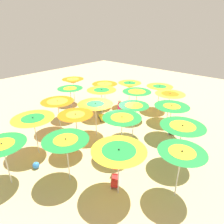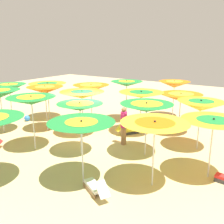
{
  "view_description": "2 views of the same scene",
  "coord_description": "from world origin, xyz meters",
  "px_view_note": "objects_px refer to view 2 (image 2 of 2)",
  "views": [
    {
      "loc": [
        -8.72,
        -7.95,
        6.91
      ],
      "look_at": [
        1.18,
        0.94,
        0.91
      ],
      "focal_mm": 31.72,
      "sensor_mm": 36.0,
      "label": 1
    },
    {
      "loc": [
        7.41,
        -8.98,
        4.56
      ],
      "look_at": [
        0.75,
        0.89,
        1.37
      ],
      "focal_mm": 40.7,
      "sensor_mm": 36.0,
      "label": 2
    }
  ],
  "objects_px": {
    "beach_umbrella_3": "(48,86)",
    "beach_umbrella_6": "(141,95)",
    "beach_umbrella_10": "(201,106)",
    "beach_umbrella_16": "(155,127)",
    "beach_umbrella_9": "(0,94)",
    "beach_umbrella_17": "(82,128)",
    "beach_umbrella_2": "(91,88)",
    "lounger_1": "(128,130)",
    "lounger_3": "(163,128)",
    "beach_umbrella_4": "(9,87)",
    "beach_umbrella_7": "(82,95)",
    "beach_umbrella_1": "(127,84)",
    "beachgoer_0": "(124,125)",
    "lounger_5": "(56,123)",
    "beach_umbrella_0": "(174,84)",
    "beach_umbrella_13": "(31,101)",
    "beach_ball": "(27,118)",
    "beach_umbrella_8": "(45,90)",
    "beach_umbrella_11": "(147,107)",
    "beach_umbrella_12": "(80,107)",
    "lounger_0": "(95,187)",
    "beach_umbrella_5": "(181,97)",
    "beach_umbrella_15": "(213,124)"
  },
  "relations": [
    {
      "from": "beach_umbrella_4",
      "to": "beach_umbrella_7",
      "type": "height_order",
      "value": "beach_umbrella_7"
    },
    {
      "from": "beachgoer_0",
      "to": "beach_umbrella_12",
      "type": "bearing_deg",
      "value": 170.76
    },
    {
      "from": "beach_umbrella_0",
      "to": "beach_umbrella_10",
      "type": "height_order",
      "value": "beach_umbrella_0"
    },
    {
      "from": "beach_umbrella_5",
      "to": "beach_umbrella_6",
      "type": "height_order",
      "value": "beach_umbrella_6"
    },
    {
      "from": "beach_umbrella_10",
      "to": "beachgoer_0",
      "type": "height_order",
      "value": "beach_umbrella_10"
    },
    {
      "from": "beach_umbrella_10",
      "to": "beach_umbrella_9",
      "type": "bearing_deg",
      "value": -159.12
    },
    {
      "from": "beach_umbrella_15",
      "to": "lounger_1",
      "type": "distance_m",
      "value": 5.44
    },
    {
      "from": "lounger_0",
      "to": "lounger_3",
      "type": "distance_m",
      "value": 6.7
    },
    {
      "from": "beach_umbrella_1",
      "to": "beach_umbrella_10",
      "type": "height_order",
      "value": "beach_umbrella_1"
    },
    {
      "from": "beach_umbrella_3",
      "to": "lounger_5",
      "type": "distance_m",
      "value": 2.51
    },
    {
      "from": "beach_umbrella_5",
      "to": "beach_umbrella_11",
      "type": "xyz_separation_m",
      "value": [
        -0.2,
        -3.52,
        0.16
      ]
    },
    {
      "from": "beach_umbrella_1",
      "to": "beach_umbrella_15",
      "type": "bearing_deg",
      "value": -35.57
    },
    {
      "from": "beach_umbrella_1",
      "to": "beach_umbrella_9",
      "type": "relative_size",
      "value": 1.07
    },
    {
      "from": "beachgoer_0",
      "to": "beach_umbrella_5",
      "type": "bearing_deg",
      "value": -10.86
    },
    {
      "from": "beach_umbrella_0",
      "to": "beach_umbrella_10",
      "type": "bearing_deg",
      "value": -56.67
    },
    {
      "from": "beach_umbrella_8",
      "to": "beach_umbrella_17",
      "type": "distance_m",
      "value": 5.99
    },
    {
      "from": "beach_umbrella_0",
      "to": "beach_umbrella_1",
      "type": "distance_m",
      "value": 3.13
    },
    {
      "from": "beachgoer_0",
      "to": "beach_umbrella_3",
      "type": "bearing_deg",
      "value": 97.45
    },
    {
      "from": "beach_umbrella_2",
      "to": "lounger_5",
      "type": "distance_m",
      "value": 2.94
    },
    {
      "from": "beach_umbrella_5",
      "to": "beach_umbrella_15",
      "type": "height_order",
      "value": "beach_umbrella_15"
    },
    {
      "from": "beach_umbrella_2",
      "to": "beach_umbrella_16",
      "type": "xyz_separation_m",
      "value": [
        6.38,
        -4.8,
        0.02
      ]
    },
    {
      "from": "beach_umbrella_1",
      "to": "beach_umbrella_9",
      "type": "height_order",
      "value": "beach_umbrella_1"
    },
    {
      "from": "beach_umbrella_11",
      "to": "beach_umbrella_17",
      "type": "xyz_separation_m",
      "value": [
        -0.72,
        -3.19,
        -0.11
      ]
    },
    {
      "from": "beach_umbrella_7",
      "to": "beach_umbrella_11",
      "type": "height_order",
      "value": "beach_umbrella_7"
    },
    {
      "from": "beach_umbrella_10",
      "to": "beach_ball",
      "type": "xyz_separation_m",
      "value": [
        -9.89,
        -1.52,
        -1.81
      ]
    },
    {
      "from": "beach_umbrella_4",
      "to": "beach_umbrella_16",
      "type": "distance_m",
      "value": 11.11
    },
    {
      "from": "lounger_5",
      "to": "beach_umbrella_6",
      "type": "bearing_deg",
      "value": 111.43
    },
    {
      "from": "beach_umbrella_3",
      "to": "beach_umbrella_6",
      "type": "height_order",
      "value": "beach_umbrella_3"
    },
    {
      "from": "beach_umbrella_16",
      "to": "beach_umbrella_2",
      "type": "bearing_deg",
      "value": 143.01
    },
    {
      "from": "beach_umbrella_11",
      "to": "beach_umbrella_13",
      "type": "distance_m",
      "value": 4.92
    },
    {
      "from": "beach_umbrella_0",
      "to": "lounger_0",
      "type": "relative_size",
      "value": 1.8
    },
    {
      "from": "beach_umbrella_4",
      "to": "beach_umbrella_12",
      "type": "bearing_deg",
      "value": -13.23
    },
    {
      "from": "beach_umbrella_6",
      "to": "lounger_0",
      "type": "distance_m",
      "value": 6.21
    },
    {
      "from": "beach_umbrella_2",
      "to": "beach_umbrella_3",
      "type": "distance_m",
      "value": 2.7
    },
    {
      "from": "beachgoer_0",
      "to": "beach_ball",
      "type": "height_order",
      "value": "beachgoer_0"
    },
    {
      "from": "beach_umbrella_10",
      "to": "beach_umbrella_16",
      "type": "xyz_separation_m",
      "value": [
        -0.35,
        -3.95,
        0.05
      ]
    },
    {
      "from": "beach_umbrella_7",
      "to": "beach_ball",
      "type": "height_order",
      "value": "beach_umbrella_7"
    },
    {
      "from": "beach_umbrella_4",
      "to": "beach_umbrella_16",
      "type": "bearing_deg",
      "value": -12.03
    },
    {
      "from": "beach_umbrella_1",
      "to": "beach_umbrella_17",
      "type": "height_order",
      "value": "beach_umbrella_1"
    },
    {
      "from": "beach_umbrella_8",
      "to": "lounger_5",
      "type": "distance_m",
      "value": 2.21
    },
    {
      "from": "beach_umbrella_2",
      "to": "beach_umbrella_9",
      "type": "relative_size",
      "value": 0.97
    },
    {
      "from": "beach_umbrella_10",
      "to": "beach_umbrella_15",
      "type": "bearing_deg",
      "value": -65.59
    },
    {
      "from": "lounger_1",
      "to": "lounger_3",
      "type": "distance_m",
      "value": 1.93
    },
    {
      "from": "beach_umbrella_8",
      "to": "beach_umbrella_11",
      "type": "bearing_deg",
      "value": 1.09
    },
    {
      "from": "beach_umbrella_0",
      "to": "beach_umbrella_11",
      "type": "xyz_separation_m",
      "value": [
        1.16,
        -6.17,
        -0.06
      ]
    },
    {
      "from": "beach_umbrella_3",
      "to": "beach_umbrella_4",
      "type": "xyz_separation_m",
      "value": [
        -2.1,
        -1.22,
        -0.13
      ]
    },
    {
      "from": "beach_umbrella_2",
      "to": "beach_umbrella_13",
      "type": "xyz_separation_m",
      "value": [
        0.67,
        -4.94,
        0.2
      ]
    },
    {
      "from": "beach_umbrella_7",
      "to": "beach_umbrella_9",
      "type": "distance_m",
      "value": 4.31
    },
    {
      "from": "beach_umbrella_6",
      "to": "lounger_0",
      "type": "xyz_separation_m",
      "value": [
        1.44,
        -5.74,
        -1.87
      ]
    },
    {
      "from": "beach_umbrella_9",
      "to": "beach_umbrella_17",
      "type": "bearing_deg",
      "value": -12.92
    }
  ]
}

